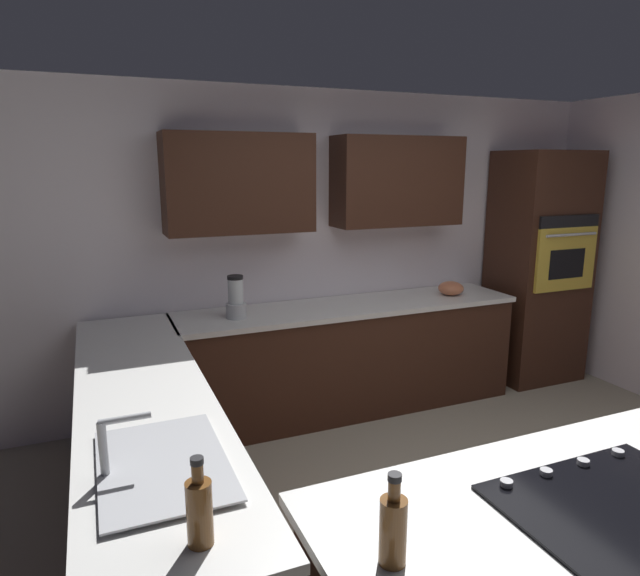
# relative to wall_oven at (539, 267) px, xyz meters

# --- Properties ---
(ground_plane) EXTENTS (14.00, 14.00, 0.00)m
(ground_plane) POSITION_rel_wall_oven_xyz_m (1.85, 1.72, -1.07)
(ground_plane) COLOR #9E937F
(wall_back) EXTENTS (6.00, 0.44, 2.60)m
(wall_back) POSITION_rel_wall_oven_xyz_m (1.92, -0.33, 0.38)
(wall_back) COLOR silver
(wall_back) RESTS_ON ground
(lower_cabinets_back) EXTENTS (2.80, 0.60, 0.86)m
(lower_cabinets_back) POSITION_rel_wall_oven_xyz_m (1.95, -0.00, -0.64)
(lower_cabinets_back) COLOR #381E14
(lower_cabinets_back) RESTS_ON ground
(countertop_back) EXTENTS (2.84, 0.64, 0.04)m
(countertop_back) POSITION_rel_wall_oven_xyz_m (1.95, -0.00, -0.19)
(countertop_back) COLOR silver
(countertop_back) RESTS_ON lower_cabinets_back
(lower_cabinets_side) EXTENTS (0.60, 2.90, 0.86)m
(lower_cabinets_side) POSITION_rel_wall_oven_xyz_m (3.67, 1.17, -0.64)
(lower_cabinets_side) COLOR #381E14
(lower_cabinets_side) RESTS_ON ground
(countertop_side) EXTENTS (0.64, 2.94, 0.04)m
(countertop_side) POSITION_rel_wall_oven_xyz_m (3.67, 1.17, -0.19)
(countertop_side) COLOR silver
(countertop_side) RESTS_ON lower_cabinets_side
(island_top) EXTENTS (2.02, 1.03, 0.04)m
(island_top) POSITION_rel_wall_oven_xyz_m (2.31, 2.79, -0.19)
(island_top) COLOR silver
(island_top) RESTS_ON island_base
(wall_oven) EXTENTS (0.80, 0.66, 2.13)m
(wall_oven) POSITION_rel_wall_oven_xyz_m (0.00, 0.00, 0.00)
(wall_oven) COLOR #381E14
(wall_oven) RESTS_ON ground
(sink_unit) EXTENTS (0.46, 0.70, 0.23)m
(sink_unit) POSITION_rel_wall_oven_xyz_m (3.68, 1.95, -0.15)
(sink_unit) COLOR #515456
(sink_unit) RESTS_ON countertop_side
(cooktop) EXTENTS (0.76, 0.56, 0.03)m
(cooktop) POSITION_rel_wall_oven_xyz_m (2.31, 2.78, -0.16)
(cooktop) COLOR black
(cooktop) RESTS_ON island_top
(blender) EXTENTS (0.15, 0.15, 0.32)m
(blender) POSITION_rel_wall_oven_xyz_m (2.90, 0.03, -0.03)
(blender) COLOR silver
(blender) RESTS_ON countertop_back
(mixing_bowl) EXTENTS (0.22, 0.22, 0.12)m
(mixing_bowl) POSITION_rel_wall_oven_xyz_m (1.00, 0.03, -0.11)
(mixing_bowl) COLOR #CC724C
(mixing_bowl) RESTS_ON countertop_back
(dish_soap_bottle) EXTENTS (0.08, 0.08, 0.28)m
(dish_soap_bottle) POSITION_rel_wall_oven_xyz_m (3.62, 2.43, -0.05)
(dish_soap_bottle) COLOR brown
(dish_soap_bottle) RESTS_ON countertop_side
(oil_bottle) EXTENTS (0.08, 0.08, 0.28)m
(oil_bottle) POSITION_rel_wall_oven_xyz_m (3.13, 2.72, -0.06)
(oil_bottle) COLOR brown
(oil_bottle) RESTS_ON island_top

